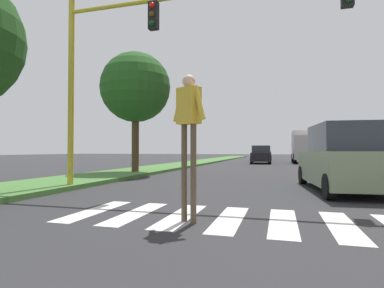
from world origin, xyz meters
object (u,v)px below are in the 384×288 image
sedan_midblock (261,155)px  suv_crossing (345,160)px  traffic_light_gantry (153,41)px  truck_box_delivery (305,146)px  pedestrian_performer (189,123)px  tree_mid (136,88)px  sedan_distant (264,154)px

sedan_midblock → suv_crossing: bearing=-79.5°
traffic_light_gantry → truck_box_delivery: 24.63m
pedestrian_performer → suv_crossing: bearing=56.6°
tree_mid → truck_box_delivery: (9.34, 17.90, -2.73)m
sedan_midblock → sedan_distant: size_ratio=1.03×
suv_crossing → sedan_midblock: (-3.56, 19.23, -0.16)m
suv_crossing → truck_box_delivery: truck_box_delivery is taller
suv_crossing → pedestrian_performer: bearing=-123.4°
tree_mid → suv_crossing: bearing=-24.6°
tree_mid → traffic_light_gantry: traffic_light_gantry is taller
pedestrian_performer → sedan_distant: bearing=90.7°
sedan_distant → truck_box_delivery: size_ratio=0.70×
tree_mid → truck_box_delivery: size_ratio=0.97×
tree_mid → sedan_distant: size_ratio=1.38×
truck_box_delivery → tree_mid: bearing=-117.6°
pedestrian_performer → sedan_midblock: size_ratio=0.56×
traffic_light_gantry → pedestrian_performer: bearing=-57.7°
tree_mid → sedan_midblock: size_ratio=1.34×
tree_mid → sedan_midblock: 16.48m
truck_box_delivery → pedestrian_performer: bearing=-98.1°
tree_mid → sedan_distant: 24.92m
pedestrian_performer → tree_mid: bearing=121.2°
traffic_light_gantry → sedan_distant: bearing=86.9°
sedan_distant → truck_box_delivery: truck_box_delivery is taller
suv_crossing → truck_box_delivery: bearing=88.6°
sedan_distant → pedestrian_performer: bearing=-89.3°
traffic_light_gantry → pedestrian_performer: 4.65m
traffic_light_gantry → pedestrian_performer: (2.02, -3.19, -2.72)m
pedestrian_performer → truck_box_delivery: size_ratio=0.40×
tree_mid → suv_crossing: size_ratio=1.26×
pedestrian_performer → suv_crossing: size_ratio=0.52×
sedan_distant → truck_box_delivery: bearing=-55.8°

